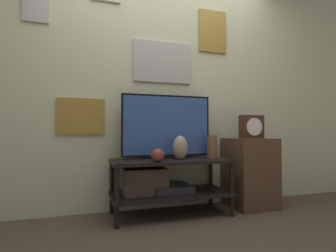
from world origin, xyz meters
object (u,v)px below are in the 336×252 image
vase_round_glass (158,155)px  vase_tall_ceramic (212,147)px  mantel_clock (251,127)px  vase_urn_stoneware (180,148)px  television (167,126)px

vase_round_glass → vase_tall_ceramic: bearing=15.2°
vase_tall_ceramic → vase_round_glass: 0.63m
vase_round_glass → mantel_clock: size_ratio=0.46×
vase_tall_ceramic → vase_urn_stoneware: size_ratio=1.01×
vase_urn_stoneware → mantel_clock: 0.85m
mantel_clock → television: bearing=173.1°
vase_urn_stoneware → mantel_clock: mantel_clock is taller
television → vase_urn_stoneware: bearing=-62.0°
mantel_clock → vase_urn_stoneware: bearing=-176.5°
vase_tall_ceramic → mantel_clock: size_ratio=0.91×
vase_tall_ceramic → vase_round_glass: size_ratio=1.97×
television → vase_urn_stoneware: 0.28m
vase_urn_stoneware → mantel_clock: size_ratio=0.90×
vase_urn_stoneware → vase_round_glass: bearing=-153.1°
television → vase_tall_ceramic: television is taller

